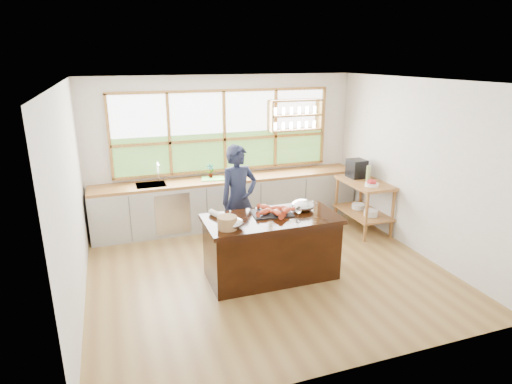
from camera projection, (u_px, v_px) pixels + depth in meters
name	position (u px, v px, depth m)	size (l,w,h in m)	color
ground_plane	(266.00, 270.00, 6.30)	(5.00, 5.00, 0.00)	olive
room_shell	(256.00, 146.00, 6.25)	(5.02, 4.52, 2.71)	silver
back_counter	(229.00, 201.00, 7.91)	(4.90, 0.63, 0.90)	#BAB8B0
right_shelf_unit	(364.00, 198.00, 7.61)	(0.62, 1.10, 0.90)	#A15F29
island	(271.00, 247.00, 5.99)	(1.85, 0.90, 0.90)	black
cook	(239.00, 200.00, 6.66)	(0.63, 0.42, 1.74)	#1A1F36
potted_plant	(210.00, 171.00, 7.69)	(0.14, 0.10, 0.27)	slate
cutting_board	(213.00, 179.00, 7.68)	(0.40, 0.30, 0.01)	#69D151
espresso_machine	(357.00, 169.00, 7.74)	(0.29, 0.31, 0.33)	black
wine_bottle	(368.00, 174.00, 7.50)	(0.07, 0.07, 0.28)	#A1C064
fruit_bowl	(372.00, 184.00, 7.25)	(0.23, 0.23, 0.11)	white
slate_board	(272.00, 213.00, 5.97)	(0.55, 0.40, 0.02)	black
lobster_pile	(274.00, 210.00, 5.94)	(0.52, 0.48, 0.08)	#D05920
mixing_bowl_left	(232.00, 223.00, 5.48)	(0.30, 0.30, 0.14)	silver
mixing_bowl_right	(303.00, 205.00, 6.11)	(0.34, 0.34, 0.16)	silver
wine_glass	(298.00, 210.00, 5.63)	(0.08, 0.08, 0.22)	white
wicker_basket	(227.00, 223.00, 5.43)	(0.26, 0.26, 0.16)	#A68150
parchment_roll	(217.00, 215.00, 5.84)	(0.08, 0.08, 0.30)	silver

